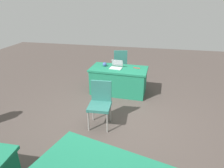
% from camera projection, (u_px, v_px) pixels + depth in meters
% --- Properties ---
extents(ground_plane, '(14.40, 14.40, 0.00)m').
position_uv_depth(ground_plane, '(116.00, 122.00, 4.30)').
color(ground_plane, '#4C423D').
extents(table_foreground, '(1.57, 0.85, 0.72)m').
position_uv_depth(table_foreground, '(119.00, 80.00, 5.55)').
color(table_foreground, '#1E7A56').
rests_on(table_foreground, ground).
extents(chair_tucked_left, '(0.52, 0.52, 0.98)m').
position_uv_depth(chair_tucked_left, '(120.00, 62.00, 6.44)').
color(chair_tucked_left, '#9E9993').
rests_on(chair_tucked_left, ground).
extents(chair_aisle, '(0.46, 0.46, 0.95)m').
position_uv_depth(chair_aisle, '(100.00, 101.00, 4.05)').
color(chair_aisle, '#9E9993').
rests_on(chair_aisle, ground).
extents(laptop_silver, '(0.35, 0.32, 0.21)m').
position_uv_depth(laptop_silver, '(116.00, 67.00, 5.41)').
color(laptop_silver, silver).
rests_on(laptop_silver, table_foreground).
extents(yarn_ball, '(0.11, 0.11, 0.11)m').
position_uv_depth(yarn_ball, '(105.00, 64.00, 5.53)').
color(yarn_ball, '#3F5999').
rests_on(yarn_ball, table_foreground).
extents(scissors_red, '(0.18, 0.06, 0.01)m').
position_uv_depth(scissors_red, '(137.00, 68.00, 5.40)').
color(scissors_red, red).
rests_on(scissors_red, table_foreground).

